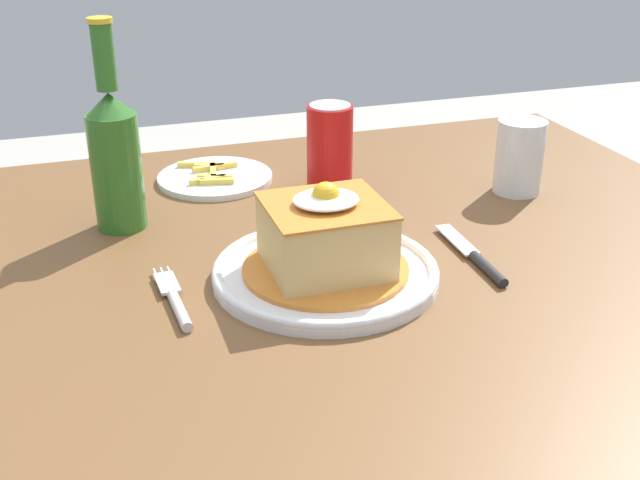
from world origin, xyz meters
TOP-DOWN VIEW (x-y plane):
  - dining_table at (0.00, 0.00)m, footprint 1.23×0.90m
  - main_plate at (0.02, -0.06)m, footprint 0.26×0.26m
  - sandwich_meal at (0.02, -0.06)m, footprint 0.19×0.19m
  - fork at (-0.15, -0.07)m, footprint 0.02×0.14m
  - knife at (0.20, -0.08)m, footprint 0.02×0.17m
  - soda_can at (0.12, 0.21)m, footprint 0.07×0.07m
  - beer_bottle_green at (-0.18, 0.16)m, footprint 0.06×0.06m
  - drinking_glass at (0.37, 0.11)m, footprint 0.07×0.07m
  - side_plate_fries at (-0.04, 0.29)m, footprint 0.17×0.17m

SIDE VIEW (x-z plane):
  - dining_table at x=0.00m, z-range 0.26..0.98m
  - side_plate_fries at x=-0.04m, z-range 0.72..0.74m
  - fork at x=-0.15m, z-range 0.72..0.74m
  - knife at x=0.20m, z-range 0.72..0.74m
  - main_plate at x=0.02m, z-range 0.72..0.74m
  - drinking_glass at x=0.37m, z-range 0.72..0.82m
  - sandwich_meal at x=0.02m, z-range 0.72..0.83m
  - soda_can at x=0.12m, z-range 0.72..0.85m
  - beer_bottle_green at x=-0.18m, z-range 0.69..0.96m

